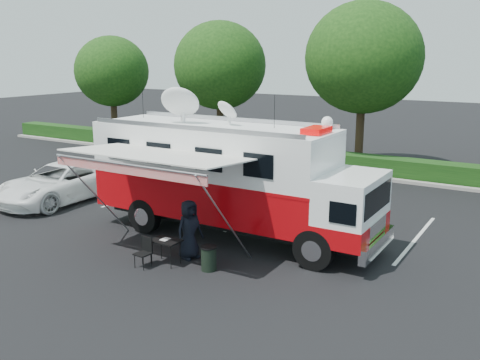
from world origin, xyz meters
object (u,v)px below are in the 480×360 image
at_px(command_truck, 230,177).
at_px(folding_table, 166,241).
at_px(white_suv, 63,201).
at_px(trash_bin, 209,258).

distance_m(command_truck, folding_table, 3.44).
relative_size(white_suv, folding_table, 6.45).
bearing_deg(folding_table, command_truck, 84.33).
bearing_deg(trash_bin, white_suv, 162.81).
bearing_deg(white_suv, command_truck, -0.70).
distance_m(white_suv, trash_bin, 10.13).
bearing_deg(folding_table, white_suv, 158.57).
bearing_deg(white_suv, trash_bin, -17.04).
distance_m(command_truck, white_suv, 8.86).
height_order(command_truck, white_suv, command_truck).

